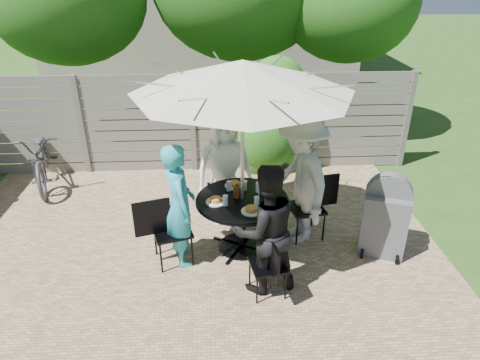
{
  "coord_description": "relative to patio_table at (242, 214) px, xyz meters",
  "views": [
    {
      "loc": [
        0.47,
        -4.46,
        3.55
      ],
      "look_at": [
        0.74,
        0.62,
        0.96
      ],
      "focal_mm": 32.0,
      "sensor_mm": 36.0,
      "label": 1
    }
  ],
  "objects": [
    {
      "name": "plate_right",
      "position": [
        0.35,
        0.09,
        0.27
      ],
      "size": [
        0.26,
        0.26,
        0.06
      ],
      "color": "white",
      "rests_on": "patio_table"
    },
    {
      "name": "chair_front",
      "position": [
        0.25,
        -0.93,
        -0.31
      ],
      "size": [
        0.46,
        0.62,
        0.83
      ],
      "rotation": [
        0.0,
        0.0,
        1.74
      ],
      "color": "black",
      "rests_on": "ground"
    },
    {
      "name": "chair_left",
      "position": [
        -0.93,
        -0.25,
        -0.26
      ],
      "size": [
        0.74,
        0.58,
        0.97
      ],
      "rotation": [
        0.0,
        0.0,
        6.58
      ],
      "color": "black",
      "rests_on": "ground"
    },
    {
      "name": "person_back",
      "position": [
        -0.22,
        0.8,
        0.31
      ],
      "size": [
        0.96,
        0.75,
        1.74
      ],
      "primitive_type": "imported",
      "rotation": [
        0.0,
        0.0,
        6.55
      ],
      "color": "white",
      "rests_on": "ground"
    },
    {
      "name": "plate_front",
      "position": [
        0.09,
        -0.35,
        0.27
      ],
      "size": [
        0.26,
        0.26,
        0.06
      ],
      "color": "white",
      "rests_on": "patio_table"
    },
    {
      "name": "person_right",
      "position": [
        0.8,
        0.22,
        0.38
      ],
      "size": [
        0.98,
        1.34,
        1.87
      ],
      "primitive_type": "imported",
      "rotation": [
        0.0,
        0.0,
        4.97
      ],
      "color": "#BBB9B6",
      "rests_on": "ground"
    },
    {
      "name": "person_front",
      "position": [
        0.22,
        -0.8,
        0.26
      ],
      "size": [
        0.93,
        0.8,
        1.64
      ],
      "primitive_type": "imported",
      "rotation": [
        0.0,
        0.0,
        3.4
      ],
      "color": "black",
      "rests_on": "ground"
    },
    {
      "name": "plate_back",
      "position": [
        -0.09,
        0.35,
        0.27
      ],
      "size": [
        0.26,
        0.26,
        0.06
      ],
      "color": "white",
      "rests_on": "patio_table"
    },
    {
      "name": "bicycle",
      "position": [
        -3.4,
        2.18,
        -0.04
      ],
      "size": [
        1.22,
        2.07,
        1.03
      ],
      "primitive_type": "imported",
      "rotation": [
        0.0,
        0.0,
        0.29
      ],
      "color": "#333338",
      "rests_on": "ground"
    },
    {
      "name": "patio_table",
      "position": [
        0.0,
        0.0,
        0.0
      ],
      "size": [
        1.49,
        1.49,
        0.8
      ],
      "rotation": [
        0.0,
        0.0,
        0.26
      ],
      "color": "black",
      "rests_on": "ground"
    },
    {
      "name": "glass_front",
      "position": [
        0.17,
        -0.22,
        0.31
      ],
      "size": [
        0.07,
        0.07,
        0.14
      ],
      "primitive_type": "cylinder",
      "color": "silver",
      "rests_on": "patio_table"
    },
    {
      "name": "umbrella",
      "position": [
        -0.0,
        -0.0,
        1.84
      ],
      "size": [
        3.26,
        3.26,
        2.58
      ],
      "rotation": [
        0.0,
        0.0,
        0.26
      ],
      "color": "silver",
      "rests_on": "ground"
    },
    {
      "name": "glass_left",
      "position": [
        -0.22,
        -0.17,
        0.31
      ],
      "size": [
        0.07,
        0.07,
        0.14
      ],
      "primitive_type": "cylinder",
      "color": "silver",
      "rests_on": "patio_table"
    },
    {
      "name": "bbq_grill",
      "position": [
        1.88,
        -0.18,
        -0.02
      ],
      "size": [
        0.7,
        0.62,
        1.18
      ],
      "rotation": [
        0.0,
        0.0,
        -0.37
      ],
      "color": "#515156",
      "rests_on": "ground"
    },
    {
      "name": "syrup_jug",
      "position": [
        -0.07,
        0.03,
        0.32
      ],
      "size": [
        0.09,
        0.09,
        0.16
      ],
      "primitive_type": "cylinder",
      "color": "#59280C",
      "rests_on": "patio_table"
    },
    {
      "name": "chair_right",
      "position": [
        0.93,
        0.25,
        -0.27
      ],
      "size": [
        0.72,
        0.54,
        0.96
      ],
      "rotation": [
        0.0,
        0.0,
        3.34
      ],
      "color": "black",
      "rests_on": "ground"
    },
    {
      "name": "person_left",
      "position": [
        -0.8,
        -0.22,
        0.28
      ],
      "size": [
        0.54,
        0.69,
        1.67
      ],
      "primitive_type": "imported",
      "rotation": [
        0.0,
        0.0,
        8.12
      ],
      "color": "#2AA1B9",
      "rests_on": "ground"
    },
    {
      "name": "plate_left",
      "position": [
        -0.35,
        -0.09,
        0.27
      ],
      "size": [
        0.26,
        0.26,
        0.06
      ],
      "color": "white",
      "rests_on": "patio_table"
    },
    {
      "name": "glass_back",
      "position": [
        -0.17,
        0.22,
        0.31
      ],
      "size": [
        0.07,
        0.07,
        0.14
      ],
      "primitive_type": "cylinder",
      "color": "silver",
      "rests_on": "patio_table"
    },
    {
      "name": "coffee_cup",
      "position": [
        0.04,
        0.24,
        0.3
      ],
      "size": [
        0.08,
        0.08,
        0.12
      ],
      "primitive_type": "cylinder",
      "color": "#C6B293",
      "rests_on": "patio_table"
    },
    {
      "name": "glass_right",
      "position": [
        0.22,
        0.17,
        0.31
      ],
      "size": [
        0.07,
        0.07,
        0.14
      ],
      "primitive_type": "cylinder",
      "color": "silver",
      "rests_on": "patio_table"
    },
    {
      "name": "chair_back",
      "position": [
        -0.25,
        0.93,
        -0.28
      ],
      "size": [
        0.49,
        0.69,
        0.92
      ],
      "rotation": [
        0.0,
        0.0,
        4.84
      ],
      "color": "black",
      "rests_on": "ground"
    }
  ]
}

